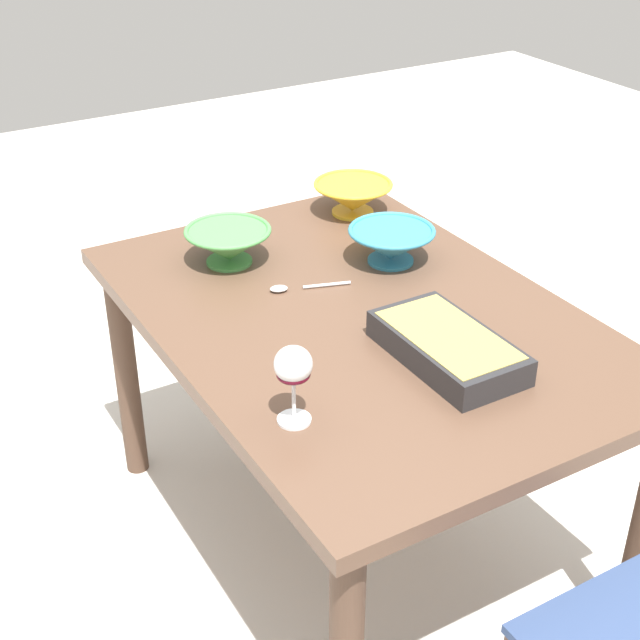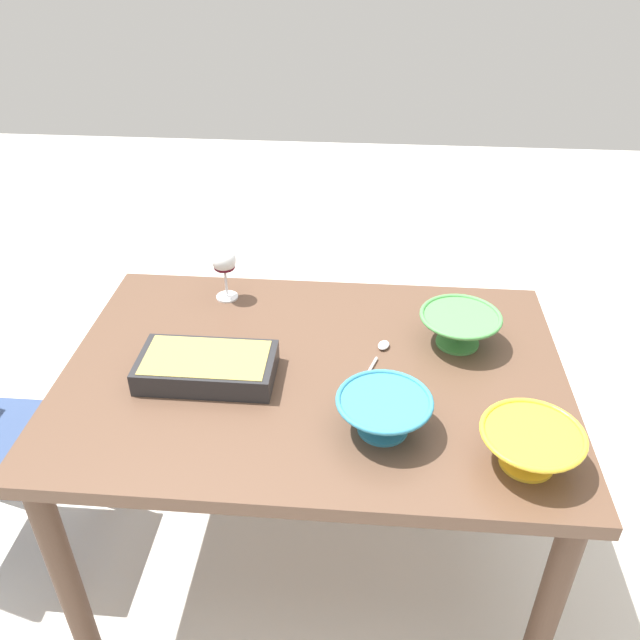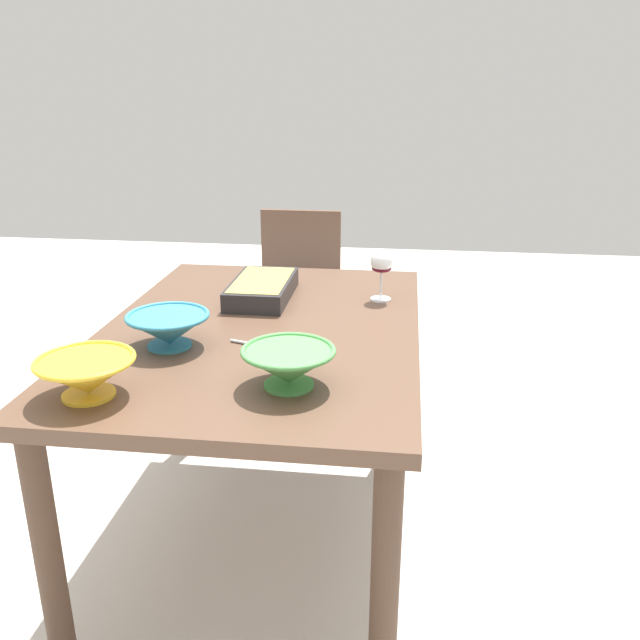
% 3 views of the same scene
% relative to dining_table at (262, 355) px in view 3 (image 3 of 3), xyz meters
% --- Properties ---
extents(ground_plane, '(8.00, 8.00, 0.00)m').
position_rel_dining_table_xyz_m(ground_plane, '(0.00, 0.00, -0.63)').
color(ground_plane, beige).
extents(dining_table, '(1.33, 0.92, 0.73)m').
position_rel_dining_table_xyz_m(dining_table, '(0.00, 0.00, 0.00)').
color(dining_table, brown).
rests_on(dining_table, ground_plane).
extents(chair, '(0.45, 0.38, 0.86)m').
position_rel_dining_table_xyz_m(chair, '(-1.02, -0.06, -0.17)').
color(chair, '#334772').
rests_on(chair, ground_plane).
extents(wine_glass, '(0.07, 0.07, 0.17)m').
position_rel_dining_table_xyz_m(wine_glass, '(-0.30, 0.34, 0.21)').
color(wine_glass, white).
rests_on(wine_glass, dining_table).
extents(casserole_dish, '(0.35, 0.19, 0.06)m').
position_rel_dining_table_xyz_m(casserole_dish, '(-0.27, -0.05, 0.13)').
color(casserole_dish, '#262628').
rests_on(casserole_dish, dining_table).
extents(mixing_bowl, '(0.22, 0.22, 0.10)m').
position_rel_dining_table_xyz_m(mixing_bowl, '(0.39, 0.15, 0.15)').
color(mixing_bowl, '#4C994C').
rests_on(mixing_bowl, dining_table).
extents(small_bowl, '(0.23, 0.23, 0.09)m').
position_rel_dining_table_xyz_m(small_bowl, '(0.18, -0.21, 0.14)').
color(small_bowl, teal).
rests_on(small_bowl, dining_table).
extents(serving_bowl, '(0.23, 0.23, 0.10)m').
position_rel_dining_table_xyz_m(serving_bowl, '(0.50, -0.30, 0.14)').
color(serving_bowl, yellow).
rests_on(serving_bowl, dining_table).
extents(serving_spoon, '(0.08, 0.20, 0.01)m').
position_rel_dining_table_xyz_m(serving_spoon, '(0.17, 0.08, 0.10)').
color(serving_spoon, silver).
rests_on(serving_spoon, dining_table).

